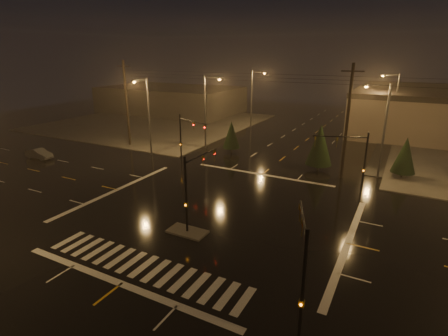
% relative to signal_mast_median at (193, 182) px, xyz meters
% --- Properties ---
extents(ground, '(140.00, 140.00, 0.00)m').
position_rel_signal_mast_median_xyz_m(ground, '(-0.00, 3.07, -3.75)').
color(ground, black).
rests_on(ground, ground).
extents(sidewalk_nw, '(36.00, 36.00, 0.12)m').
position_rel_signal_mast_median_xyz_m(sidewalk_nw, '(-30.00, 33.07, -3.69)').
color(sidewalk_nw, '#423F3B').
rests_on(sidewalk_nw, ground).
extents(median_island, '(3.00, 1.60, 0.15)m').
position_rel_signal_mast_median_xyz_m(median_island, '(-0.00, -0.93, -3.68)').
color(median_island, '#423F3B').
rests_on(median_island, ground).
extents(crosswalk, '(15.00, 2.60, 0.01)m').
position_rel_signal_mast_median_xyz_m(crosswalk, '(-0.00, -5.93, -3.75)').
color(crosswalk, beige).
rests_on(crosswalk, ground).
extents(stop_bar_near, '(16.00, 0.50, 0.01)m').
position_rel_signal_mast_median_xyz_m(stop_bar_near, '(-0.00, -7.93, -3.75)').
color(stop_bar_near, beige).
rests_on(stop_bar_near, ground).
extents(stop_bar_far, '(16.00, 0.50, 0.01)m').
position_rel_signal_mast_median_xyz_m(stop_bar_far, '(-0.00, 14.07, -3.75)').
color(stop_bar_far, beige).
rests_on(stop_bar_far, ground).
extents(commercial_block, '(30.00, 18.00, 5.60)m').
position_rel_signal_mast_median_xyz_m(commercial_block, '(-35.00, 45.07, -0.95)').
color(commercial_block, '#3C3734').
rests_on(commercial_block, ground).
extents(signal_mast_median, '(0.25, 4.59, 6.00)m').
position_rel_signal_mast_median_xyz_m(signal_mast_median, '(0.00, 0.00, 0.00)').
color(signal_mast_median, black).
rests_on(signal_mast_median, ground).
extents(signal_mast_ne, '(4.84, 1.86, 6.00)m').
position_rel_signal_mast_median_xyz_m(signal_mast_ne, '(9.50, 13.21, 0.04)').
color(signal_mast_ne, black).
rests_on(signal_mast_ne, ground).
extents(signal_mast_nw, '(4.84, 1.86, 6.00)m').
position_rel_signal_mast_median_xyz_m(signal_mast_nw, '(-9.50, 13.21, 0.04)').
color(signal_mast_nw, black).
rests_on(signal_mast_nw, ground).
extents(signal_mast_se, '(1.55, 3.87, 6.00)m').
position_rel_signal_mast_median_xyz_m(signal_mast_se, '(10.23, -6.68, -0.04)').
color(signal_mast_se, black).
rests_on(signal_mast_se, ground).
extents(streetlight_1, '(2.77, 0.32, 10.00)m').
position_rel_signal_mast_median_xyz_m(streetlight_1, '(-11.18, 21.07, 2.05)').
color(streetlight_1, '#38383A').
rests_on(streetlight_1, ground).
extents(streetlight_2, '(2.77, 0.32, 10.00)m').
position_rel_signal_mast_median_xyz_m(streetlight_2, '(-11.18, 37.07, 2.05)').
color(streetlight_2, '#38383A').
rests_on(streetlight_2, ground).
extents(streetlight_3, '(2.77, 0.32, 10.00)m').
position_rel_signal_mast_median_xyz_m(streetlight_3, '(11.18, 19.07, 2.05)').
color(streetlight_3, '#38383A').
rests_on(streetlight_3, ground).
extents(streetlight_4, '(2.77, 0.32, 10.00)m').
position_rel_signal_mast_median_xyz_m(streetlight_4, '(11.18, 39.07, 2.05)').
color(streetlight_4, '#38383A').
rests_on(streetlight_4, ground).
extents(streetlight_5, '(0.32, 2.77, 10.00)m').
position_rel_signal_mast_median_xyz_m(streetlight_5, '(-16.00, 14.26, 2.05)').
color(streetlight_5, '#38383A').
rests_on(streetlight_5, ground).
extents(utility_pole_0, '(2.20, 0.32, 12.00)m').
position_rel_signal_mast_median_xyz_m(utility_pole_0, '(-22.00, 17.07, 2.38)').
color(utility_pole_0, black).
rests_on(utility_pole_0, ground).
extents(utility_pole_1, '(2.20, 0.32, 12.00)m').
position_rel_signal_mast_median_xyz_m(utility_pole_1, '(8.00, 17.07, 2.38)').
color(utility_pole_1, black).
rests_on(utility_pole_1, ground).
extents(conifer_0, '(2.47, 2.47, 4.55)m').
position_rel_signal_mast_median_xyz_m(conifer_0, '(13.80, 20.00, -1.13)').
color(conifer_0, black).
rests_on(conifer_0, ground).
extents(conifer_3, '(2.31, 2.31, 4.31)m').
position_rel_signal_mast_median_xyz_m(conifer_3, '(-7.11, 20.54, -1.25)').
color(conifer_3, black).
rests_on(conifer_3, ground).
extents(conifer_4, '(2.97, 2.97, 5.33)m').
position_rel_signal_mast_median_xyz_m(conifer_4, '(5.10, 18.61, -0.74)').
color(conifer_4, black).
rests_on(conifer_4, ground).
extents(car_crossing, '(3.90, 1.41, 1.28)m').
position_rel_signal_mast_median_xyz_m(car_crossing, '(-27.67, 6.50, -3.11)').
color(car_crossing, '#525559').
rests_on(car_crossing, ground).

